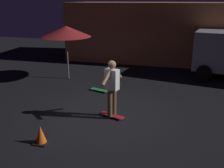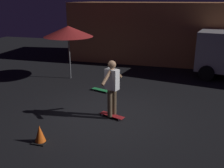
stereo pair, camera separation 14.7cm
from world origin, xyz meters
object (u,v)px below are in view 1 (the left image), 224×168
object	(u,v)px
skateboard_spare	(100,90)
skater	(112,84)
traffic_cone	(41,135)
skateboard_ridden	(112,115)
patio_umbrella	(66,31)

from	to	relation	value
skateboard_spare	skater	distance (m)	2.50
skateboard_spare	skater	bearing A→B (deg)	-63.89
skateboard_spare	traffic_cone	size ratio (longest dim) A/B	1.75
skateboard_ridden	skater	size ratio (longest dim) A/B	0.48
patio_umbrella	skateboard_spare	world-z (taller)	patio_umbrella
skateboard_spare	skateboard_ridden	bearing A→B (deg)	-63.89
patio_umbrella	traffic_cone	bearing A→B (deg)	-73.57
traffic_cone	skateboard_ridden	bearing A→B (deg)	54.26
patio_umbrella	skateboard_ridden	xyz separation A→B (m)	(2.86, -3.35, -2.02)
skateboard_ridden	skater	distance (m)	0.98
skateboard_ridden	skateboard_spare	world-z (taller)	same
skateboard_spare	patio_umbrella	bearing A→B (deg)	145.14
skateboard_ridden	traffic_cone	distance (m)	2.27
skateboard_ridden	skateboard_spare	size ratio (longest dim) A/B	1.00
patio_umbrella	skateboard_ridden	distance (m)	4.84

